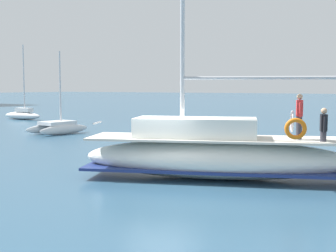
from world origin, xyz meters
TOP-DOWN VIEW (x-y plane):
  - ground_plane at (0.00, 0.00)m, footprint 400.00×400.00m
  - main_sailboat at (1.20, -1.41)m, footprint 5.81×9.80m
  - moored_sloop_near at (16.87, 27.52)m, footprint 1.29×4.80m
  - moored_cutter_left at (9.13, 14.61)m, footprint 4.28×2.40m

SIDE VIEW (x-z plane):
  - ground_plane at x=0.00m, z-range 0.00..0.00m
  - moored_cutter_left at x=9.13m, z-range -2.39..3.38m
  - moored_sloop_near at x=16.87m, z-range -3.18..4.25m
  - main_sailboat at x=1.20m, z-range -5.54..7.36m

